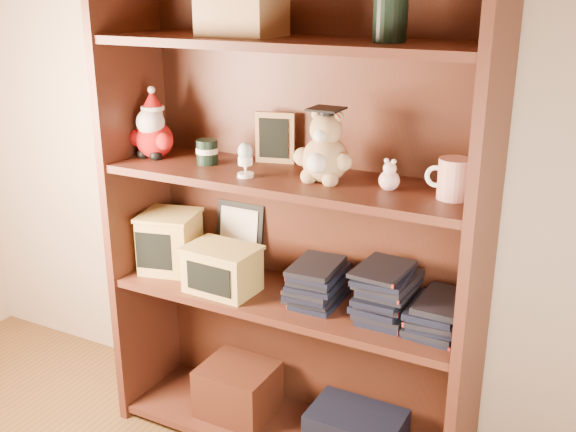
# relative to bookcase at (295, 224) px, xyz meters

# --- Properties ---
(bookcase) EXTENTS (1.20, 0.35, 1.60)m
(bookcase) POSITION_rel_bookcase_xyz_m (0.00, 0.00, 0.00)
(bookcase) COLOR #492115
(bookcase) RESTS_ON ground
(shelf_lower) EXTENTS (1.14, 0.33, 0.02)m
(shelf_lower) POSITION_rel_bookcase_xyz_m (0.00, -0.05, -0.24)
(shelf_lower) COLOR #492115
(shelf_lower) RESTS_ON ground
(shelf_upper) EXTENTS (1.14, 0.33, 0.02)m
(shelf_upper) POSITION_rel_bookcase_xyz_m (0.00, -0.05, 0.16)
(shelf_upper) COLOR #492115
(shelf_upper) RESTS_ON ground
(santa_plush) EXTENTS (0.17, 0.12, 0.24)m
(santa_plush) POSITION_rel_bookcase_xyz_m (-0.50, -0.06, 0.26)
(santa_plush) COLOR #A50F0F
(santa_plush) RESTS_ON shelf_upper
(teachers_tin) EXTENTS (0.07, 0.07, 0.08)m
(teachers_tin) POSITION_rel_bookcase_xyz_m (-0.29, -0.05, 0.21)
(teachers_tin) COLOR black
(teachers_tin) RESTS_ON shelf_upper
(chalkboard_plaque) EXTENTS (0.13, 0.08, 0.16)m
(chalkboard_plaque) POSITION_rel_bookcase_xyz_m (-0.10, 0.06, 0.25)
(chalkboard_plaque) COLOR #9E7547
(chalkboard_plaque) RESTS_ON shelf_upper
(egg_cup) EXTENTS (0.05, 0.05, 0.10)m
(egg_cup) POSITION_rel_bookcase_xyz_m (-0.10, -0.13, 0.23)
(egg_cup) COLOR white
(egg_cup) RESTS_ON shelf_upper
(grad_teddy_bear) EXTENTS (0.18, 0.16, 0.22)m
(grad_teddy_bear) POSITION_rel_bookcase_xyz_m (0.13, -0.06, 0.25)
(grad_teddy_bear) COLOR tan
(grad_teddy_bear) RESTS_ON shelf_upper
(pink_figurine) EXTENTS (0.06, 0.06, 0.09)m
(pink_figurine) POSITION_rel_bookcase_xyz_m (0.32, -0.05, 0.21)
(pink_figurine) COLOR beige
(pink_figurine) RESTS_ON shelf_upper
(teacher_mug) EXTENTS (0.12, 0.09, 0.11)m
(teacher_mug) POSITION_rel_bookcase_xyz_m (0.50, -0.05, 0.23)
(teacher_mug) COLOR silver
(teacher_mug) RESTS_ON shelf_upper
(certificate_frame) EXTENTS (0.18, 0.05, 0.23)m
(certificate_frame) POSITION_rel_bookcase_xyz_m (-0.26, 0.09, -0.11)
(certificate_frame) COLOR black
(certificate_frame) RESTS_ON shelf_lower
(treats_box) EXTENTS (0.23, 0.23, 0.20)m
(treats_box) POSITION_rel_bookcase_xyz_m (-0.46, -0.05, -0.12)
(treats_box) COLOR tan
(treats_box) RESTS_ON shelf_lower
(pencils_box) EXTENTS (0.24, 0.17, 0.15)m
(pencils_box) POSITION_rel_bookcase_xyz_m (-0.20, -0.12, -0.15)
(pencils_box) COLOR tan
(pencils_box) RESTS_ON shelf_lower
(book_stack_left) EXTENTS (0.14, 0.20, 0.13)m
(book_stack_left) POSITION_rel_bookcase_xyz_m (0.10, -0.05, -0.16)
(book_stack_left) COLOR black
(book_stack_left) RESTS_ON shelf_lower
(book_stack_mid) EXTENTS (0.14, 0.20, 0.16)m
(book_stack_mid) POSITION_rel_bookcase_xyz_m (0.33, -0.05, -0.15)
(book_stack_mid) COLOR black
(book_stack_mid) RESTS_ON shelf_lower
(book_stack_right) EXTENTS (0.14, 0.20, 0.10)m
(book_stack_right) POSITION_rel_bookcase_xyz_m (0.49, -0.05, -0.18)
(book_stack_right) COLOR black
(book_stack_right) RESTS_ON shelf_lower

